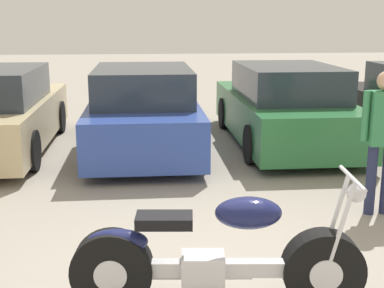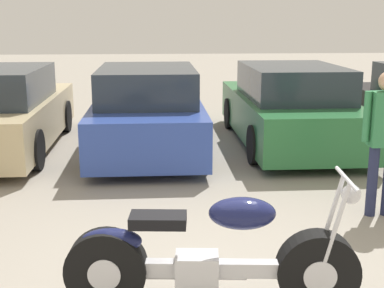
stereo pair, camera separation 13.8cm
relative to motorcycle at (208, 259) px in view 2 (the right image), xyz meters
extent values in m
plane|color=gray|center=(0.02, 0.31, -0.42)|extent=(60.00, 60.00, 0.00)
cylinder|color=black|center=(0.86, -0.08, -0.09)|extent=(0.66, 0.26, 0.65)
cylinder|color=silver|center=(0.86, -0.08, -0.09)|extent=(0.28, 0.24, 0.26)
cylinder|color=black|center=(-0.80, 0.07, -0.09)|extent=(0.66, 0.26, 0.65)
cylinder|color=silver|center=(-0.80, 0.07, -0.09)|extent=(0.28, 0.24, 0.26)
cube|color=silver|center=(0.03, -0.01, -0.08)|extent=(1.28, 0.22, 0.12)
cube|color=silver|center=(-0.09, 0.00, -0.11)|extent=(0.36, 0.27, 0.30)
ellipsoid|color=#191E4C|center=(0.26, -0.03, 0.39)|extent=(0.54, 0.34, 0.25)
cube|color=black|center=(-0.39, 0.03, 0.33)|extent=(0.46, 0.28, 0.09)
ellipsoid|color=#191E4C|center=(-0.75, 0.06, 0.15)|extent=(0.50, 0.24, 0.20)
cylinder|color=silver|center=(0.94, -0.18, 0.29)|extent=(0.22, 0.06, 0.77)
cylinder|color=silver|center=(0.96, 0.00, 0.29)|extent=(0.22, 0.06, 0.77)
cylinder|color=silver|center=(1.04, -0.10, 0.67)|extent=(0.09, 0.62, 0.03)
sphere|color=silver|center=(1.08, -0.10, 0.55)|extent=(0.15, 0.15, 0.15)
cylinder|color=silver|center=(-0.30, 0.16, -0.20)|extent=(1.28, 0.19, 0.08)
cube|color=#C6B284|center=(-3.06, 5.54, 0.10)|extent=(1.81, 4.55, 0.74)
cylinder|color=black|center=(-2.22, 6.95, -0.10)|extent=(0.20, 0.63, 0.63)
cylinder|color=black|center=(-2.22, 4.13, -0.10)|extent=(0.20, 0.63, 0.63)
cube|color=#2D479E|center=(-0.52, 5.46, 0.10)|extent=(1.81, 4.55, 0.74)
cube|color=#28333D|center=(-0.52, 5.18, 0.75)|extent=(1.59, 2.37, 0.56)
cylinder|color=black|center=(-1.36, 6.87, -0.10)|extent=(0.20, 0.63, 0.63)
cylinder|color=black|center=(0.33, 6.87, -0.10)|extent=(0.20, 0.63, 0.63)
cylinder|color=black|center=(-1.36, 4.05, -0.10)|extent=(0.20, 0.63, 0.63)
cylinder|color=black|center=(0.33, 4.05, -0.10)|extent=(0.20, 0.63, 0.63)
cube|color=#286B38|center=(2.03, 5.63, 0.10)|extent=(1.81, 4.55, 0.74)
cube|color=#28333D|center=(2.03, 5.36, 0.75)|extent=(1.59, 2.37, 0.56)
cylinder|color=black|center=(1.18, 7.04, -0.10)|extent=(0.20, 0.63, 0.63)
cylinder|color=black|center=(2.87, 7.04, -0.10)|extent=(0.20, 0.63, 0.63)
cylinder|color=black|center=(1.18, 4.22, -0.10)|extent=(0.20, 0.63, 0.63)
cylinder|color=black|center=(2.87, 4.22, -0.10)|extent=(0.20, 0.63, 0.63)
cylinder|color=black|center=(3.73, 6.67, -0.10)|extent=(0.20, 0.63, 0.63)
cylinder|color=#232847|center=(2.11, 1.91, 0.00)|extent=(0.12, 0.12, 0.84)
cylinder|color=#337F4C|center=(1.99, 1.91, 0.77)|extent=(0.08, 0.08, 0.58)
camera|label=1|loc=(-0.54, -3.85, 1.86)|focal=50.00mm
camera|label=2|loc=(-0.40, -3.86, 1.86)|focal=50.00mm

